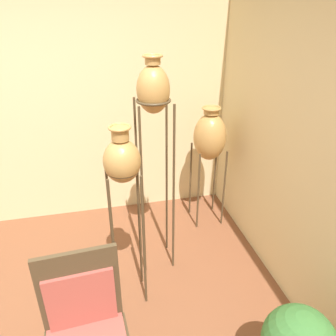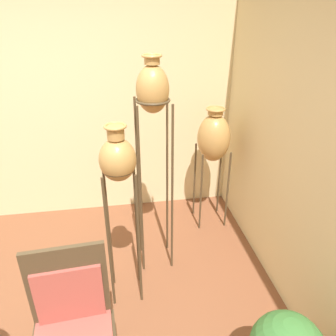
% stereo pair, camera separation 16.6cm
% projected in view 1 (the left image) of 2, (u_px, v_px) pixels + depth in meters
% --- Properties ---
extents(wall_back, '(7.98, 0.06, 2.70)m').
position_uv_depth(wall_back, '(35.00, 101.00, 3.27)').
color(wall_back, beige).
rests_on(wall_back, ground_plane).
extents(vase_stand_tall, '(0.28, 0.28, 1.89)m').
position_uv_depth(vase_stand_tall, '(153.00, 99.00, 2.48)').
color(vase_stand_tall, '#473823').
rests_on(vase_stand_tall, ground_plane).
extents(vase_stand_medium, '(0.26, 0.26, 1.51)m').
position_uv_depth(vase_stand_medium, '(122.00, 166.00, 2.26)').
color(vase_stand_medium, '#473823').
rests_on(vase_stand_medium, ground_plane).
extents(vase_stand_short, '(0.33, 0.33, 1.31)m').
position_uv_depth(vase_stand_short, '(210.00, 138.00, 3.35)').
color(vase_stand_short, '#473823').
rests_on(vase_stand_short, ground_plane).
extents(chair, '(0.51, 0.52, 1.03)m').
position_uv_depth(chair, '(85.00, 332.00, 1.84)').
color(chair, '#473823').
rests_on(chair, ground_plane).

